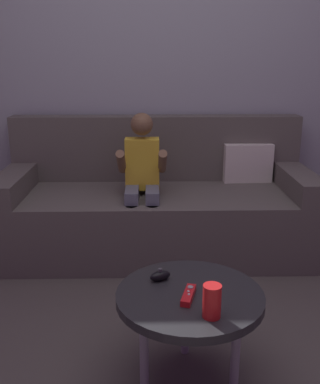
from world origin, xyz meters
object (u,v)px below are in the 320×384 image
at_px(nunchuk_black, 160,276).
at_px(person_seated_on_couch, 142,179).
at_px(couch, 158,206).
at_px(coffee_table, 190,301).
at_px(soda_can, 212,301).
at_px(game_remote_red_near_edge, 188,295).

bearing_deg(nunchuk_black, person_seated_on_couch, 94.84).
xyz_separation_m(couch, coffee_table, (0.10, -1.34, 0.06)).
relative_size(coffee_table, soda_can, 4.74).
distance_m(person_seated_on_couch, coffee_table, 1.19).
xyz_separation_m(person_seated_on_couch, soda_can, (0.26, -1.33, -0.09)).
relative_size(couch, soda_can, 16.69).
height_order(person_seated_on_couch, game_remote_red_near_edge, person_seated_on_couch).
distance_m(couch, soda_can, 1.53).
bearing_deg(couch, person_seated_on_couch, -118.98).
height_order(nunchuk_black, soda_can, soda_can).
height_order(game_remote_red_near_edge, nunchuk_black, nunchuk_black).
height_order(coffee_table, nunchuk_black, nunchuk_black).
bearing_deg(couch, nunchuk_black, -90.51).
bearing_deg(soda_can, nunchuk_black, 122.68).
height_order(game_remote_red_near_edge, soda_can, soda_can).
distance_m(nunchuk_black, soda_can, 0.33).
bearing_deg(coffee_table, couch, 94.34).
relative_size(couch, coffee_table, 3.52).
bearing_deg(person_seated_on_couch, nunchuk_black, -85.16).
relative_size(couch, nunchuk_black, 20.32).
height_order(person_seated_on_couch, soda_can, person_seated_on_couch).
relative_size(game_remote_red_near_edge, nunchuk_black, 1.44).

